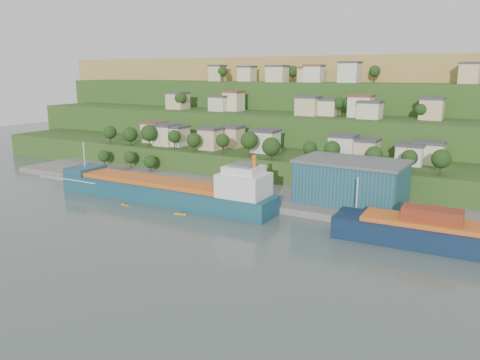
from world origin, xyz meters
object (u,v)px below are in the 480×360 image
Objects in this scene: warehouse at (351,181)px; kayak_orange at (125,204)px; caravan at (91,173)px; cargo_ship_near at (169,192)px.

kayak_orange is at bearing -150.94° from warehouse.
cargo_ship_near is at bearing 4.47° from caravan.
warehouse is 96.87m from caravan.
caravan is (-96.07, -10.99, -5.80)m from warehouse.
kayak_orange is at bearing -134.23° from cargo_ship_near.
cargo_ship_near is 12.50× the size of caravan.
warehouse is (51.58, 20.90, 5.29)m from cargo_ship_near.
warehouse is at bearing 31.17° from kayak_orange.
caravan reaches higher than kayak_orange.
caravan is at bearing -171.08° from warehouse.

